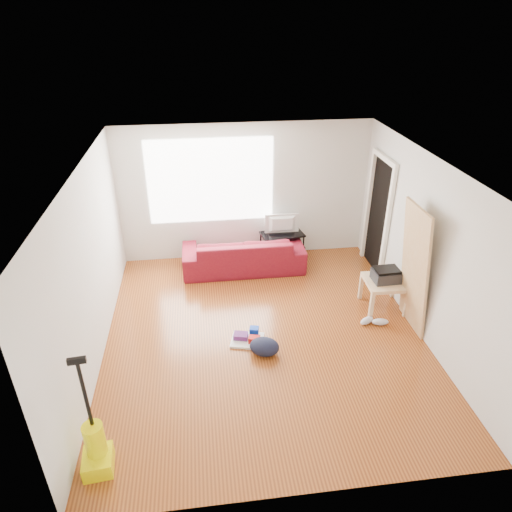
{
  "coord_description": "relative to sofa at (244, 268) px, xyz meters",
  "views": [
    {
      "loc": [
        -0.79,
        -5.21,
        4.19
      ],
      "look_at": [
        -0.04,
        0.6,
        0.98
      ],
      "focal_mm": 32.0,
      "sensor_mm": 36.0,
      "label": 1
    }
  ],
  "objects": [
    {
      "name": "door_panel",
      "position": [
        2.22,
        -1.97,
        0.0
      ],
      "size": [
        0.24,
        0.76,
        1.9
      ],
      "primitive_type": "cube",
      "rotation": [
        0.0,
        -0.1,
        0.0
      ],
      "color": "tan",
      "rests_on": "ground"
    },
    {
      "name": "side_table",
      "position": [
        2.04,
        -1.49,
        0.41
      ],
      "size": [
        0.62,
        0.62,
        0.49
      ],
      "rotation": [
        0.0,
        0.0,
        -0.04
      ],
      "color": "#D5B27E",
      "rests_on": "ground"
    },
    {
      "name": "sofa",
      "position": [
        0.0,
        0.0,
        0.0
      ],
      "size": [
        2.16,
        0.84,
        0.63
      ],
      "primitive_type": "imported",
      "rotation": [
        0.0,
        0.0,
        3.14
      ],
      "color": "#5B0719",
      "rests_on": "ground"
    },
    {
      "name": "toilet_paper",
      "position": [
        0.31,
        -0.22,
        0.19
      ],
      "size": [
        0.11,
        0.11,
        0.1
      ],
      "primitive_type": "cylinder",
      "color": "white",
      "rests_on": "bucket"
    },
    {
      "name": "vacuum",
      "position": [
        -1.91,
        -3.87,
        0.26
      ],
      "size": [
        0.32,
        0.36,
        1.4
      ],
      "rotation": [
        0.0,
        0.0,
        0.09
      ],
      "color": "#EAE400",
      "rests_on": "ground"
    },
    {
      "name": "tv",
      "position": [
        0.75,
        0.27,
        0.71
      ],
      "size": [
        0.63,
        0.08,
        0.36
      ],
      "primitive_type": "imported",
      "rotation": [
        0.0,
        0.0,
        3.14
      ],
      "color": "black",
      "rests_on": "tv_stand"
    },
    {
      "name": "cleaning_tray",
      "position": [
        -0.15,
        -2.06,
        0.05
      ],
      "size": [
        0.52,
        0.46,
        0.16
      ],
      "rotation": [
        0.0,
        0.0,
        -0.24
      ],
      "color": "white",
      "rests_on": "ground"
    },
    {
      "name": "backpack",
      "position": [
        0.04,
        -2.35,
        0.0
      ],
      "size": [
        0.5,
        0.45,
        0.23
      ],
      "primitive_type": "ellipsoid",
      "rotation": [
        0.0,
        0.0,
        -0.38
      ],
      "color": "black",
      "rests_on": "ground"
    },
    {
      "name": "bucket",
      "position": [
        0.27,
        -0.24,
        0.0
      ],
      "size": [
        0.34,
        0.34,
        0.27
      ],
      "primitive_type": "cylinder",
      "rotation": [
        0.0,
        0.0,
        0.34
      ],
      "color": "#0531B3",
      "rests_on": "ground"
    },
    {
      "name": "sneakers",
      "position": [
        1.76,
        -1.91,
        0.05
      ],
      "size": [
        0.46,
        0.23,
        0.1
      ],
      "rotation": [
        0.0,
        0.0,
        0.05
      ],
      "color": "silver",
      "rests_on": "ground"
    },
    {
      "name": "room",
      "position": [
        0.17,
        -1.8,
        1.25
      ],
      "size": [
        4.51,
        5.01,
        2.51
      ],
      "color": "brown",
      "rests_on": "ground"
    },
    {
      "name": "tv_stand",
      "position": [
        0.75,
        0.27,
        0.27
      ],
      "size": [
        0.83,
        0.57,
        0.53
      ],
      "rotation": [
        0.0,
        0.0,
        0.18
      ],
      "color": "black",
      "rests_on": "ground"
    },
    {
      "name": "printer",
      "position": [
        2.04,
        -1.49,
        0.59
      ],
      "size": [
        0.41,
        0.32,
        0.21
      ],
      "rotation": [
        0.0,
        0.0,
        0.03
      ],
      "color": "black",
      "rests_on": "side_table"
    }
  ]
}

